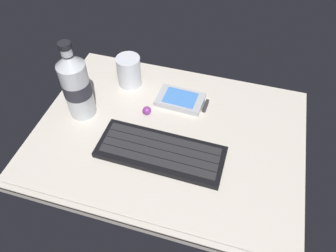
{
  "coord_description": "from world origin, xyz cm",
  "views": [
    {
      "loc": [
        13.6,
        -46.86,
        60.19
      ],
      "look_at": [
        0.0,
        0.0,
        3.0
      ],
      "focal_mm": 34.37,
      "sensor_mm": 36.0,
      "label": 1
    }
  ],
  "objects": [
    {
      "name": "ground_plane",
      "position": [
        0.0,
        -0.23,
        -0.99
      ],
      "size": [
        64.0,
        48.0,
        2.8
      ],
      "color": "beige"
    },
    {
      "name": "water_bottle",
      "position": [
        -22.82,
        1.13,
        9.01
      ],
      "size": [
        6.73,
        6.73,
        20.8
      ],
      "color": "silver",
      "rests_on": "ground_plane"
    },
    {
      "name": "trackball_mouse",
      "position": [
        -7.0,
        5.0,
        1.1
      ],
      "size": [
        2.2,
        2.2,
        2.2
      ],
      "primitive_type": "sphere",
      "color": "purple",
      "rests_on": "ground_plane"
    },
    {
      "name": "keyboard",
      "position": [
        -0.15,
        -6.09,
        0.81
      ],
      "size": [
        29.2,
        11.53,
        1.7
      ],
      "color": "black",
      "rests_on": "ground_plane"
    },
    {
      "name": "juice_cup",
      "position": [
        -15.1,
        14.62,
        3.91
      ],
      "size": [
        6.4,
        6.4,
        8.5
      ],
      "color": "silver",
      "rests_on": "ground_plane"
    },
    {
      "name": "handheld_device",
      "position": [
        0.66,
        11.49,
        0.73
      ],
      "size": [
        13.07,
        8.19,
        1.5
      ],
      "color": "#B7BABF",
      "rests_on": "ground_plane"
    }
  ]
}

